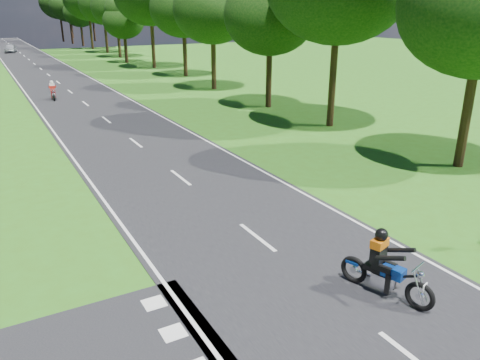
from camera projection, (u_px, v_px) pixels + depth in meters
ground at (296, 268)px, 12.27m from camera, size 160.00×160.00×0.00m
main_road at (41, 69)px, 53.33m from camera, size 7.00×140.00×0.02m
road_markings at (42, 71)px, 51.73m from camera, size 7.40×140.00×0.01m
rider_near_blue at (387, 264)px, 10.81m from camera, size 1.25×2.12×1.67m
rider_far_red at (53, 90)px, 34.85m from camera, size 0.70×1.73×1.41m
distant_car at (10, 48)px, 73.20m from camera, size 2.33×4.19×1.35m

